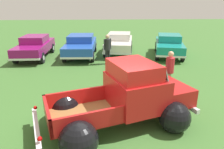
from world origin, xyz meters
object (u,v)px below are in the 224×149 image
(spectator_1, at_px, (107,47))
(vintage_pickup_truck, at_px, (128,100))
(show_car_0, at_px, (35,46))
(show_car_3, at_px, (169,44))
(show_car_1, at_px, (81,45))
(show_car_2, at_px, (119,42))
(spectator_0, at_px, (170,69))

(spectator_1, bearing_deg, vintage_pickup_truck, 148.35)
(show_car_0, height_order, show_car_3, same)
(show_car_1, height_order, show_car_2, same)
(show_car_1, distance_m, spectator_1, 2.69)
(vintage_pickup_truck, distance_m, show_car_1, 8.81)
(vintage_pickup_truck, bearing_deg, show_car_1, 84.53)
(show_car_3, bearing_deg, spectator_1, -52.41)
(show_car_0, height_order, spectator_0, spectator_0)
(show_car_2, distance_m, show_car_3, 3.49)
(show_car_1, xyz_separation_m, spectator_1, (1.73, -2.05, 0.22))
(vintage_pickup_truck, relative_size, spectator_0, 2.91)
(show_car_0, bearing_deg, show_car_1, 93.79)
(show_car_3, xyz_separation_m, spectator_0, (-1.98, -6.14, 0.20))
(show_car_3, bearing_deg, spectator_0, -3.65)
(show_car_1, distance_m, show_car_2, 2.81)
(vintage_pickup_truck, bearing_deg, spectator_1, 73.92)
(show_car_0, distance_m, show_car_3, 9.05)
(show_car_0, xyz_separation_m, show_car_1, (3.01, 0.18, 0.00))
(show_car_0, xyz_separation_m, show_car_3, (9.05, -0.00, -0.00))
(show_car_1, relative_size, show_car_3, 1.00)
(show_car_2, height_order, spectator_1, spectator_1)
(show_car_1, relative_size, spectator_0, 2.72)
(vintage_pickup_truck, bearing_deg, show_car_2, 67.15)
(vintage_pickup_truck, xyz_separation_m, spectator_0, (2.00, 2.24, 0.22))
(show_car_3, distance_m, spectator_1, 4.70)
(show_car_2, relative_size, spectator_0, 2.69)
(show_car_0, relative_size, spectator_0, 2.62)
(vintage_pickup_truck, distance_m, spectator_0, 3.01)
(show_car_0, bearing_deg, spectator_1, 68.87)
(show_car_3, distance_m, spectator_0, 6.46)
(show_car_2, relative_size, spectator_1, 2.63)
(vintage_pickup_truck, xyz_separation_m, show_car_2, (0.63, 9.38, 0.03))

